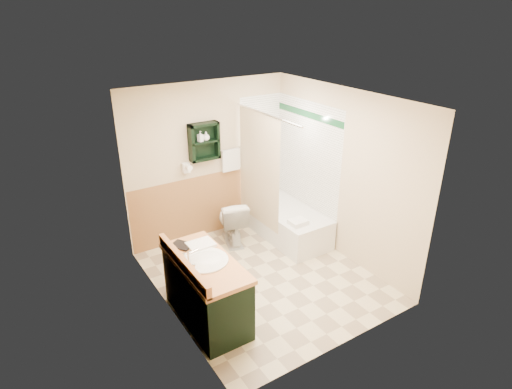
% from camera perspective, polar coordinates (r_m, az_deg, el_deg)
% --- Properties ---
extents(floor, '(3.00, 3.00, 0.00)m').
position_cam_1_polar(floor, '(5.87, 0.91, -10.92)').
color(floor, beige).
rests_on(floor, ground).
extents(back_wall, '(2.60, 0.04, 2.40)m').
position_cam_1_polar(back_wall, '(6.51, -6.43, 4.47)').
color(back_wall, beige).
rests_on(back_wall, ground).
extents(left_wall, '(0.04, 3.00, 2.40)m').
position_cam_1_polar(left_wall, '(4.75, -12.44, -3.72)').
color(left_wall, beige).
rests_on(left_wall, ground).
extents(right_wall, '(0.04, 3.00, 2.40)m').
position_cam_1_polar(right_wall, '(6.05, 11.49, 2.59)').
color(right_wall, beige).
rests_on(right_wall, ground).
extents(ceiling, '(2.60, 3.00, 0.04)m').
position_cam_1_polar(ceiling, '(4.90, 1.10, 12.91)').
color(ceiling, white).
rests_on(ceiling, back_wall).
extents(wainscot_left, '(2.98, 2.98, 1.00)m').
position_cam_1_polar(wainscot_left, '(5.12, -11.37, -10.58)').
color(wainscot_left, '#AE7246').
rests_on(wainscot_left, left_wall).
extents(wainscot_back, '(2.58, 2.58, 1.00)m').
position_cam_1_polar(wainscot_back, '(6.74, -6.02, -1.22)').
color(wainscot_back, '#AE7246').
rests_on(wainscot_back, back_wall).
extents(mirror_frame, '(1.30, 1.30, 1.00)m').
position_cam_1_polar(mirror_frame, '(4.17, -9.44, -2.93)').
color(mirror_frame, brown).
rests_on(mirror_frame, left_wall).
extents(mirror_glass, '(1.20, 1.20, 0.90)m').
position_cam_1_polar(mirror_glass, '(4.17, -9.38, -2.92)').
color(mirror_glass, white).
rests_on(mirror_glass, left_wall).
extents(tile_right, '(1.50, 1.50, 2.10)m').
position_cam_1_polar(tile_right, '(6.60, 6.69, 3.35)').
color(tile_right, white).
rests_on(tile_right, right_wall).
extents(tile_back, '(0.95, 0.95, 2.10)m').
position_cam_1_polar(tile_back, '(7.00, 1.33, 4.75)').
color(tile_back, white).
rests_on(tile_back, back_wall).
extents(tile_accent, '(1.50, 1.50, 0.10)m').
position_cam_1_polar(tile_accent, '(6.34, 6.99, 10.53)').
color(tile_accent, '#154C28').
rests_on(tile_accent, right_wall).
extents(wall_shelf, '(0.45, 0.15, 0.55)m').
position_cam_1_polar(wall_shelf, '(6.26, -6.92, 7.02)').
color(wall_shelf, black).
rests_on(wall_shelf, back_wall).
extents(hair_dryer, '(0.10, 0.24, 0.18)m').
position_cam_1_polar(hair_dryer, '(6.27, -9.33, 3.54)').
color(hair_dryer, white).
rests_on(hair_dryer, back_wall).
extents(towel_bar, '(0.40, 0.06, 0.40)m').
position_cam_1_polar(towel_bar, '(6.55, -3.46, 6.10)').
color(towel_bar, silver).
rests_on(towel_bar, back_wall).
extents(curtain_rod, '(0.03, 1.60, 0.03)m').
position_cam_1_polar(curtain_rod, '(5.89, 1.34, 10.64)').
color(curtain_rod, silver).
rests_on(curtain_rod, back_wall).
extents(shower_curtain, '(1.05, 1.05, 1.70)m').
position_cam_1_polar(shower_curtain, '(6.28, 0.37, 3.40)').
color(shower_curtain, beige).
rests_on(shower_curtain, curtain_rod).
extents(vanity, '(0.59, 1.24, 0.79)m').
position_cam_1_polar(vanity, '(5.01, -6.61, -12.58)').
color(vanity, black).
rests_on(vanity, ground).
extents(bathtub, '(0.70, 1.50, 0.47)m').
position_cam_1_polar(bathtub, '(6.73, 4.05, -3.75)').
color(bathtub, silver).
rests_on(bathtub, ground).
extents(toilet, '(0.57, 0.79, 0.69)m').
position_cam_1_polar(toilet, '(6.52, -3.29, -3.58)').
color(toilet, silver).
rests_on(toilet, ground).
extents(counter_towel, '(0.30, 0.24, 0.04)m').
position_cam_1_polar(counter_towel, '(5.04, -7.38, -6.64)').
color(counter_towel, silver).
rests_on(counter_towel, vanity).
extents(vanity_book, '(0.16, 0.11, 0.24)m').
position_cam_1_polar(vanity_book, '(4.96, -10.55, -6.10)').
color(vanity_book, black).
rests_on(vanity_book, vanity).
extents(tub_towel, '(0.25, 0.21, 0.07)m').
position_cam_1_polar(tub_towel, '(6.17, 5.63, -3.69)').
color(tub_towel, silver).
rests_on(tub_towel, bathtub).
extents(soap_bottle_a, '(0.11, 0.16, 0.07)m').
position_cam_1_polar(soap_bottle_a, '(6.21, -7.42, 7.35)').
color(soap_bottle_a, silver).
rests_on(soap_bottle_a, wall_shelf).
extents(soap_bottle_b, '(0.11, 0.13, 0.10)m').
position_cam_1_polar(soap_bottle_b, '(6.25, -6.67, 7.63)').
color(soap_bottle_b, silver).
rests_on(soap_bottle_b, wall_shelf).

